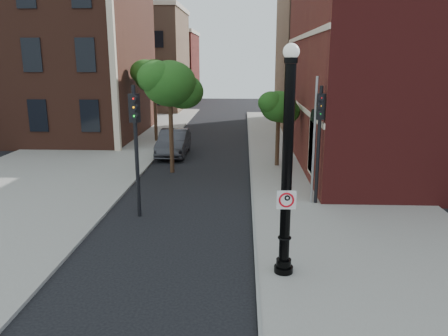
{
  "coord_description": "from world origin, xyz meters",
  "views": [
    {
      "loc": [
        1.61,
        -12.13,
        6.21
      ],
      "look_at": [
        0.97,
        2.0,
        2.69
      ],
      "focal_mm": 35.0,
      "sensor_mm": 36.0,
      "label": 1
    }
  ],
  "objects_px": {
    "lamppost": "(287,176)",
    "no_parking_sign": "(286,200)",
    "parked_car": "(174,143)",
    "traffic_signal_left": "(135,130)",
    "traffic_signal_right": "(319,126)"
  },
  "relations": [
    {
      "from": "lamppost",
      "to": "traffic_signal_left",
      "type": "relative_size",
      "value": 1.26
    },
    {
      "from": "lamppost",
      "to": "no_parking_sign",
      "type": "height_order",
      "value": "lamppost"
    },
    {
      "from": "traffic_signal_left",
      "to": "traffic_signal_right",
      "type": "bearing_deg",
      "value": 37.48
    },
    {
      "from": "lamppost",
      "to": "no_parking_sign",
      "type": "bearing_deg",
      "value": -90.81
    },
    {
      "from": "no_parking_sign",
      "to": "parked_car",
      "type": "bearing_deg",
      "value": 107.95
    },
    {
      "from": "lamppost",
      "to": "traffic_signal_right",
      "type": "xyz_separation_m",
      "value": [
        1.96,
        6.52,
        0.42
      ]
    },
    {
      "from": "no_parking_sign",
      "to": "lamppost",
      "type": "bearing_deg",
      "value": 87.84
    },
    {
      "from": "no_parking_sign",
      "to": "parked_car",
      "type": "height_order",
      "value": "no_parking_sign"
    },
    {
      "from": "parked_car",
      "to": "no_parking_sign",
      "type": "bearing_deg",
      "value": -71.43
    },
    {
      "from": "lamppost",
      "to": "parked_car",
      "type": "height_order",
      "value": "lamppost"
    },
    {
      "from": "lamppost",
      "to": "traffic_signal_right",
      "type": "height_order",
      "value": "lamppost"
    },
    {
      "from": "lamppost",
      "to": "traffic_signal_right",
      "type": "distance_m",
      "value": 6.82
    },
    {
      "from": "no_parking_sign",
      "to": "traffic_signal_right",
      "type": "distance_m",
      "value": 7.05
    },
    {
      "from": "no_parking_sign",
      "to": "parked_car",
      "type": "xyz_separation_m",
      "value": [
        -5.86,
        16.75,
        -1.57
      ]
    },
    {
      "from": "traffic_signal_right",
      "to": "lamppost",
      "type": "bearing_deg",
      "value": -119.97
    }
  ]
}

